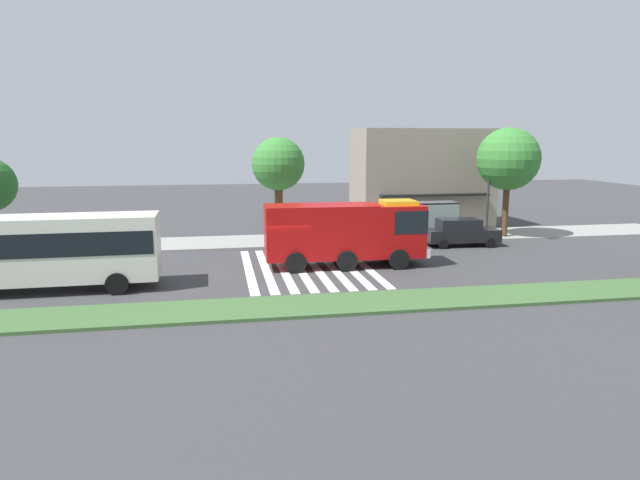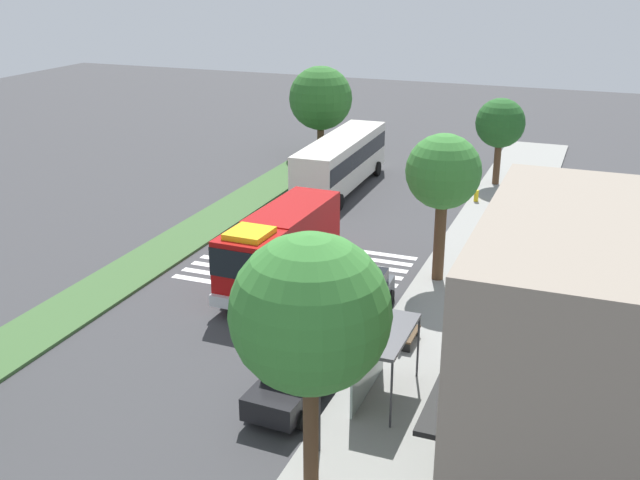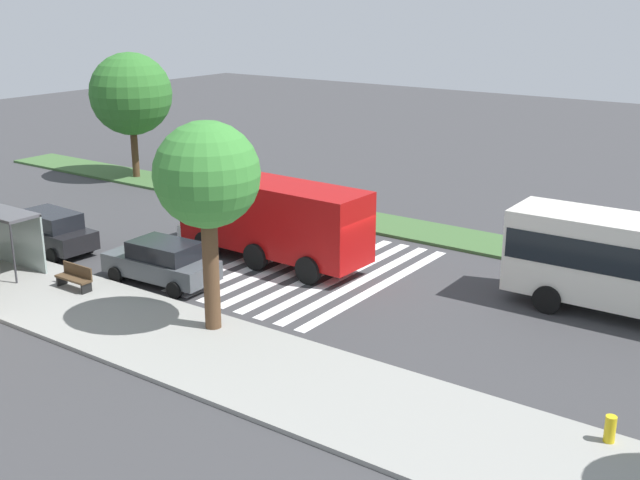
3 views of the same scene
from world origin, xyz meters
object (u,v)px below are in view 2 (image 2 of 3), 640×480
(transit_bus, at_px, (341,159))
(sidewalk_tree_far_west, at_px, (500,124))
(street_lamp, at_px, (318,352))
(sidewalk_tree_center, at_px, (310,314))
(bus_stop_shelter, at_px, (378,349))
(fire_truck, at_px, (278,246))
(parked_car_west, at_px, (361,296))
(parked_car_mid, at_px, (298,374))
(bench_near_shelter, at_px, (408,333))
(fire_hydrant, at_px, (476,196))
(median_tree_far_west, at_px, (321,98))
(sidewalk_tree_west, at_px, (443,173))

(transit_bus, distance_m, sidewalk_tree_far_west, 10.59)
(street_lamp, distance_m, sidewalk_tree_center, 2.56)
(bus_stop_shelter, bearing_deg, fire_truck, -136.94)
(street_lamp, bearing_deg, fire_truck, -150.58)
(parked_car_west, distance_m, bus_stop_shelter, 6.58)
(bus_stop_shelter, xyz_separation_m, street_lamp, (3.66, -0.73, 1.64))
(parked_car_mid, xyz_separation_m, bench_near_shelter, (-4.96, 2.55, -0.32))
(street_lamp, relative_size, fire_hydrant, 8.12)
(bus_stop_shelter, xyz_separation_m, median_tree_far_west, (-31.55, -14.28, 2.48))
(parked_car_west, distance_m, sidewalk_tree_west, 6.77)
(transit_bus, relative_size, bus_stop_shelter, 3.39)
(parked_car_mid, xyz_separation_m, fire_hydrant, (-24.42, 1.70, -0.42))
(sidewalk_tree_center, height_order, median_tree_far_west, sidewalk_tree_center)
(sidewalk_tree_far_west, bearing_deg, fire_hydrant, -6.49)
(parked_car_west, relative_size, sidewalk_tree_center, 0.62)
(median_tree_far_west, bearing_deg, parked_car_west, 24.68)
(parked_car_west, bearing_deg, street_lamp, 7.52)
(bench_near_shelter, xyz_separation_m, sidewalk_tree_center, (9.23, -0.35, 4.92))
(street_lamp, height_order, sidewalk_tree_west, sidewalk_tree_west)
(bus_stop_shelter, bearing_deg, median_tree_far_west, -155.65)
(bus_stop_shelter, height_order, sidewalk_tree_far_west, sidewalk_tree_far_west)
(bench_near_shelter, bearing_deg, transit_bus, -153.37)
(bus_stop_shelter, distance_m, sidewalk_tree_far_west, 27.95)
(parked_car_mid, height_order, fire_hydrant, parked_car_mid)
(street_lamp, xyz_separation_m, sidewalk_tree_west, (-14.34, 0.40, 1.71))
(transit_bus, xyz_separation_m, bus_stop_shelter, (23.25, 9.63, -0.16))
(sidewalk_tree_west, relative_size, median_tree_far_west, 1.04)
(fire_truck, distance_m, street_lamp, 12.95)
(bus_stop_shelter, xyz_separation_m, sidewalk_tree_center, (5.23, -0.33, 3.62))
(transit_bus, bearing_deg, parked_car_mid, -164.65)
(parked_car_mid, xyz_separation_m, sidewalk_tree_far_west, (-28.81, 2.20, 3.27))
(bench_near_shelter, height_order, fire_hydrant, bench_near_shelter)
(bench_near_shelter, bearing_deg, parked_car_mid, -27.20)
(transit_bus, height_order, fire_hydrant, transit_bus)
(transit_bus, xyz_separation_m, fire_hydrant, (-0.21, 8.80, -1.56))
(parked_car_west, xyz_separation_m, parked_car_mid, (6.95, 0.01, 0.03))
(bus_stop_shelter, bearing_deg, sidewalk_tree_far_west, -179.32)
(fire_truck, relative_size, sidewalk_tree_center, 1.17)
(parked_car_mid, xyz_separation_m, transit_bus, (-24.20, -7.10, 1.14))
(bench_near_shelter, xyz_separation_m, median_tree_far_west, (-27.55, -14.30, 3.78))
(median_tree_far_west, bearing_deg, fire_truck, 16.76)
(parked_car_west, distance_m, street_lamp, 10.17)
(sidewalk_tree_center, distance_m, median_tree_far_west, 39.35)
(parked_car_west, xyz_separation_m, bus_stop_shelter, (5.99, 2.53, 1.01))
(parked_car_west, bearing_deg, sidewalk_tree_center, 8.05)
(transit_bus, xyz_separation_m, street_lamp, (26.91, 8.90, 1.47))
(transit_bus, relative_size, sidewalk_tree_west, 1.72)
(sidewalk_tree_center, bearing_deg, bus_stop_shelter, 176.39)
(parked_car_west, distance_m, transit_bus, 18.69)
(parked_car_mid, distance_m, bus_stop_shelter, 2.87)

